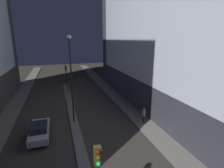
{
  "coord_description": "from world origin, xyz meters",
  "views": [
    {
      "loc": [
        -1.41,
        -3.57,
        9.56
      ],
      "look_at": [
        4.19,
        14.06,
        4.75
      ],
      "focal_mm": 28.0,
      "sensor_mm": 36.0,
      "label": 1
    }
  ],
  "objects": [
    {
      "name": "car_left_lane",
      "position": [
        -3.54,
        13.36,
        0.79
      ],
      "size": [
        1.8,
        4.51,
        1.58
      ],
      "color": "#B2B2B7",
      "rests_on": "ground"
    },
    {
      "name": "street_lamp",
      "position": [
        0.0,
        15.61,
        6.32
      ],
      "size": [
        0.47,
        0.47,
        9.84
      ],
      "color": "black",
      "rests_on": "median_strip"
    },
    {
      "name": "traffic_light_mid",
      "position": [
        0.0,
        27.62,
        3.71
      ],
      "size": [
        0.32,
        0.42,
        4.89
      ],
      "color": "black",
      "rests_on": "median_strip"
    },
    {
      "name": "median_strip",
      "position": [
        0.0,
        17.36,
        0.07
      ],
      "size": [
        0.94,
        32.71,
        0.13
      ],
      "color": "#66605B",
      "rests_on": "ground"
    },
    {
      "name": "pedestrian_on_right_sidewalk",
      "position": [
        7.72,
        13.03,
        1.05
      ],
      "size": [
        0.37,
        0.37,
        1.72
      ],
      "color": "black",
      "rests_on": "sidewalk_right"
    },
    {
      "name": "building_right",
      "position": [
        11.81,
        17.69,
        12.31
      ],
      "size": [
        6.01,
        35.39,
        24.61
      ],
      "color": "#383842",
      "rests_on": "ground"
    }
  ]
}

